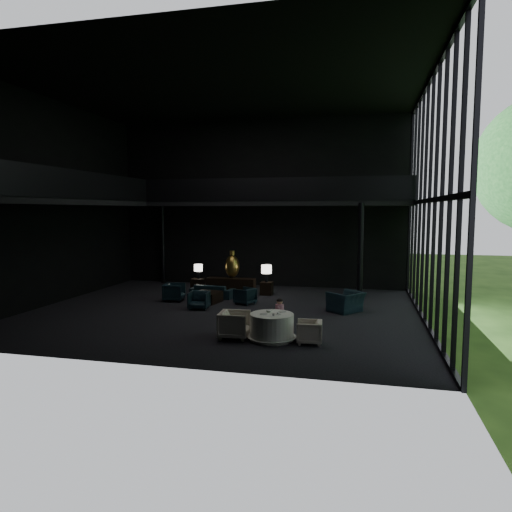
% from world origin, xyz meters
% --- Properties ---
extents(floor, '(14.00, 12.00, 0.02)m').
position_xyz_m(floor, '(0.00, 0.00, 0.00)').
color(floor, black).
rests_on(floor, ground).
extents(ceiling, '(14.00, 12.00, 0.02)m').
position_xyz_m(ceiling, '(0.00, 0.00, 8.00)').
color(ceiling, black).
rests_on(ceiling, ground).
extents(wall_back, '(14.00, 0.04, 8.00)m').
position_xyz_m(wall_back, '(0.00, 6.00, 4.00)').
color(wall_back, black).
rests_on(wall_back, ground).
extents(wall_front, '(14.00, 0.04, 8.00)m').
position_xyz_m(wall_front, '(0.00, -6.00, 4.00)').
color(wall_front, black).
rests_on(wall_front, ground).
extents(wall_left, '(0.04, 12.00, 8.00)m').
position_xyz_m(wall_left, '(-7.00, 0.00, 4.00)').
color(wall_left, black).
rests_on(wall_left, ground).
extents(curtain_wall, '(0.20, 12.00, 8.00)m').
position_xyz_m(curtain_wall, '(6.95, 0.00, 4.00)').
color(curtain_wall, black).
rests_on(curtain_wall, ground).
extents(mezzanine_left, '(2.00, 12.00, 0.25)m').
position_xyz_m(mezzanine_left, '(-6.00, 0.00, 4.00)').
color(mezzanine_left, black).
rests_on(mezzanine_left, wall_left).
extents(mezzanine_back, '(12.00, 2.00, 0.25)m').
position_xyz_m(mezzanine_back, '(1.00, 5.00, 4.00)').
color(mezzanine_back, black).
rests_on(mezzanine_back, wall_back).
extents(railing_left, '(0.06, 12.00, 1.00)m').
position_xyz_m(railing_left, '(-5.00, 0.00, 4.60)').
color(railing_left, black).
rests_on(railing_left, mezzanine_left).
extents(railing_back, '(12.00, 0.06, 1.00)m').
position_xyz_m(railing_back, '(1.00, 4.00, 4.60)').
color(railing_back, black).
rests_on(railing_back, mezzanine_back).
extents(column_nw, '(0.24, 0.24, 4.00)m').
position_xyz_m(column_nw, '(-5.00, 5.70, 2.00)').
color(column_nw, black).
rests_on(column_nw, floor).
extents(column_ne, '(0.24, 0.24, 4.00)m').
position_xyz_m(column_ne, '(4.80, 4.00, 2.00)').
color(column_ne, black).
rests_on(column_ne, floor).
extents(console, '(2.17, 0.49, 0.69)m').
position_xyz_m(console, '(-0.76, 3.49, 0.35)').
color(console, black).
rests_on(console, floor).
extents(bronze_urn, '(0.64, 0.64, 1.19)m').
position_xyz_m(bronze_urn, '(-0.76, 3.73, 1.20)').
color(bronze_urn, '#915C33').
rests_on(bronze_urn, console).
extents(side_table_left, '(0.54, 0.54, 0.59)m').
position_xyz_m(side_table_left, '(-2.36, 3.63, 0.29)').
color(side_table_left, black).
rests_on(side_table_left, floor).
extents(table_lamp_left, '(0.38, 0.38, 0.64)m').
position_xyz_m(table_lamp_left, '(-2.36, 3.72, 1.05)').
color(table_lamp_left, black).
rests_on(table_lamp_left, side_table_left).
extents(side_table_right, '(0.51, 0.51, 0.56)m').
position_xyz_m(side_table_right, '(0.84, 3.59, 0.28)').
color(side_table_right, black).
rests_on(side_table_right, floor).
extents(table_lamp_right, '(0.45, 0.45, 0.75)m').
position_xyz_m(table_lamp_right, '(0.84, 3.55, 1.10)').
color(table_lamp_right, black).
rests_on(table_lamp_right, side_table_right).
extents(sofa, '(1.73, 0.71, 0.66)m').
position_xyz_m(sofa, '(-1.27, 2.49, 0.33)').
color(sofa, black).
rests_on(sofa, floor).
extents(lounge_armchair_west, '(0.84, 0.89, 0.81)m').
position_xyz_m(lounge_armchair_west, '(-2.55, 1.39, 0.41)').
color(lounge_armchair_west, black).
rests_on(lounge_armchair_west, floor).
extents(lounge_armchair_east, '(0.79, 0.81, 0.65)m').
position_xyz_m(lounge_armchair_east, '(0.42, 1.44, 0.32)').
color(lounge_armchair_east, '#12282C').
rests_on(lounge_armchair_east, floor).
extents(lounge_armchair_south, '(0.73, 0.69, 0.70)m').
position_xyz_m(lounge_armchair_south, '(-1.03, 0.17, 0.35)').
color(lounge_armchair_south, black).
rests_on(lounge_armchair_south, floor).
extents(window_armchair, '(1.35, 1.41, 1.04)m').
position_xyz_m(window_armchair, '(4.34, 0.93, 0.52)').
color(window_armchair, black).
rests_on(window_armchair, floor).
extents(coffee_table, '(1.11, 1.11, 0.43)m').
position_xyz_m(coffee_table, '(-1.14, 1.41, 0.21)').
color(coffee_table, black).
rests_on(coffee_table, floor).
extents(dining_table, '(1.42, 1.42, 0.75)m').
position_xyz_m(dining_table, '(2.41, -3.17, 0.33)').
color(dining_table, white).
rests_on(dining_table, floor).
extents(dining_chair_north, '(0.65, 0.61, 0.61)m').
position_xyz_m(dining_chair_north, '(2.28, -2.30, 0.31)').
color(dining_chair_north, '#A59F90').
rests_on(dining_chair_north, floor).
extents(dining_chair_east, '(0.63, 0.66, 0.64)m').
position_xyz_m(dining_chair_east, '(3.49, -3.29, 0.32)').
color(dining_chair_east, '#B9A892').
rests_on(dining_chair_east, floor).
extents(dining_chair_west, '(0.93, 0.98, 0.95)m').
position_xyz_m(dining_chair_west, '(1.32, -3.24, 0.47)').
color(dining_chair_west, '#B3A693').
rests_on(dining_chair_west, floor).
extents(child, '(0.26, 0.26, 0.56)m').
position_xyz_m(child, '(2.45, -2.17, 0.72)').
color(child, pink).
rests_on(child, dining_chair_north).
extents(plate_a, '(0.24, 0.24, 0.01)m').
position_xyz_m(plate_a, '(2.19, -3.29, 0.76)').
color(plate_a, white).
rests_on(plate_a, dining_table).
extents(plate_b, '(0.26, 0.26, 0.02)m').
position_xyz_m(plate_b, '(2.66, -2.90, 0.76)').
color(plate_b, white).
rests_on(plate_b, dining_table).
extents(saucer, '(0.16, 0.16, 0.01)m').
position_xyz_m(saucer, '(2.61, -3.25, 0.76)').
color(saucer, white).
rests_on(saucer, dining_table).
extents(coffee_cup, '(0.10, 0.10, 0.06)m').
position_xyz_m(coffee_cup, '(2.59, -3.19, 0.79)').
color(coffee_cup, white).
rests_on(coffee_cup, saucer).
extents(cereal_bowl, '(0.16, 0.16, 0.08)m').
position_xyz_m(cereal_bowl, '(2.28, -2.99, 0.79)').
color(cereal_bowl, white).
rests_on(cereal_bowl, dining_table).
extents(cream_pot, '(0.06, 0.06, 0.07)m').
position_xyz_m(cream_pot, '(2.50, -3.42, 0.78)').
color(cream_pot, '#99999E').
rests_on(cream_pot, dining_table).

